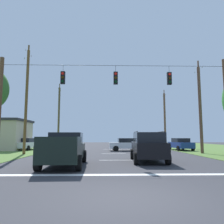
{
  "coord_description": "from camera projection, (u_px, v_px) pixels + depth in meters",
  "views": [
    {
      "loc": [
        -0.73,
        -6.01,
        1.7
      ],
      "look_at": [
        -0.29,
        11.55,
        3.74
      ],
      "focal_mm": 34.24,
      "sensor_mm": 36.0,
      "label": 1
    }
  ],
  "objects": [
    {
      "name": "lane_dash_0",
      "position": [
        117.0,
        160.0,
        15.52
      ],
      "size": [
        2.5,
        0.15,
        0.01
      ],
      "primitive_type": "cube",
      "rotation": [
        0.0,
        0.0,
        1.57
      ],
      "color": "white",
      "rests_on": "ground"
    },
    {
      "name": "lane_dash_2",
      "position": [
        112.0,
        149.0,
        28.73
      ],
      "size": [
        2.5,
        0.15,
        0.01
      ],
      "primitive_type": "cube",
      "rotation": [
        0.0,
        0.0,
        1.57
      ],
      "color": "white",
      "rests_on": "ground"
    },
    {
      "name": "utility_pole_mid_right",
      "position": [
        200.0,
        108.0,
        22.16
      ],
      "size": [
        0.31,
        1.88,
        9.76
      ],
      "color": "brown",
      "rests_on": "ground"
    },
    {
      "name": "distant_car_crossing_white",
      "position": [
        127.0,
        144.0,
        26.01
      ],
      "size": [
        4.38,
        2.17,
        1.52
      ],
      "color": "silver",
      "rests_on": "ground"
    },
    {
      "name": "utility_pole_mid_left",
      "position": [
        26.0,
        98.0,
        21.17
      ],
      "size": [
        0.27,
        1.99,
        11.0
      ],
      "color": "brown",
      "rests_on": "ground"
    },
    {
      "name": "suv_black",
      "position": [
        148.0,
        146.0,
        14.7
      ],
      "size": [
        2.41,
        4.89,
        2.05
      ],
      "color": "black",
      "rests_on": "ground"
    },
    {
      "name": "overhead_signal_span",
      "position": [
        115.0,
        103.0,
        15.9
      ],
      "size": [
        17.26,
        0.31,
        7.64
      ],
      "color": "brown",
      "rests_on": "ground"
    },
    {
      "name": "pickup_truck",
      "position": [
        65.0,
        149.0,
        12.56
      ],
      "size": [
        2.43,
        5.46,
        1.95
      ],
      "color": "black",
      "rests_on": "ground"
    },
    {
      "name": "distant_car_far_parked",
      "position": [
        181.0,
        144.0,
        26.95
      ],
      "size": [
        2.24,
        4.4,
        1.52
      ],
      "color": "navy",
      "rests_on": "ground"
    },
    {
      "name": "lane_dash_1",
      "position": [
        114.0,
        154.0,
        21.55
      ],
      "size": [
        2.5,
        0.15,
        0.01
      ],
      "primitive_type": "cube",
      "rotation": [
        0.0,
        0.0,
        1.57
      ],
      "color": "white",
      "rests_on": "ground"
    },
    {
      "name": "ground_plane",
      "position": [
        133.0,
        200.0,
        5.79
      ],
      "size": [
        120.0,
        120.0,
        0.0
      ],
      "primitive_type": "plane",
      "color": "#333338"
    },
    {
      "name": "utility_pole_far_left",
      "position": [
        59.0,
        116.0,
        35.93
      ],
      "size": [
        0.33,
        1.88,
        10.75
      ],
      "color": "brown",
      "rests_on": "ground"
    },
    {
      "name": "utility_pole_far_right",
      "position": [
        165.0,
        119.0,
        36.75
      ],
      "size": [
        0.34,
        1.73,
        9.83
      ],
      "color": "brown",
      "rests_on": "ground"
    },
    {
      "name": "stop_bar_stripe",
      "position": [
        123.0,
        175.0,
        9.56
      ],
      "size": [
        14.22,
        0.45,
        0.01
      ],
      "primitive_type": "cube",
      "color": "white",
      "rests_on": "ground"
    },
    {
      "name": "distant_car_oncoming",
      "position": [
        26.0,
        144.0,
        27.28
      ],
      "size": [
        2.27,
        4.42,
        1.52
      ],
      "color": "silver",
      "rests_on": "ground"
    }
  ]
}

